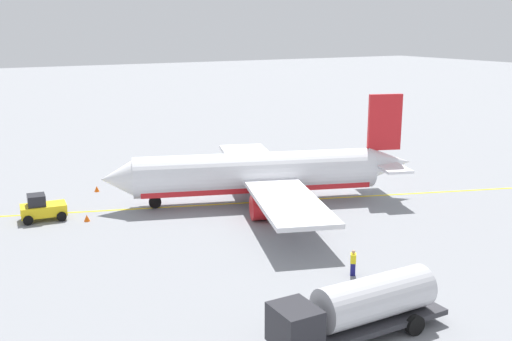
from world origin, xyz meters
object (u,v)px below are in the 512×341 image
pushback_tug (42,208)px  refueling_worker (353,263)px  safety_cone_nose (97,189)px  airplane (261,174)px  safety_cone_wingtip (87,218)px  fuel_tanker (359,307)px

pushback_tug → refueling_worker: (-15.42, 21.71, -0.19)m
refueling_worker → safety_cone_nose: refueling_worker is taller
airplane → pushback_tug: bearing=-13.5°
airplane → safety_cone_wingtip: airplane is taller
fuel_tanker → safety_cone_wingtip: bearing=-73.9°
airplane → pushback_tug: airplane is taller
refueling_worker → safety_cone_wingtip: 23.06m
pushback_tug → refueling_worker: size_ratio=2.21×
pushback_tug → safety_cone_wingtip: pushback_tug is taller
fuel_tanker → pushback_tug: fuel_tanker is taller
airplane → fuel_tanker: (7.83, 23.81, -0.92)m
refueling_worker → fuel_tanker: bearing=53.7°
refueling_worker → airplane: bearing=-99.9°
airplane → refueling_worker: (3.02, 17.28, -1.81)m
safety_cone_nose → fuel_tanker: bearing=97.2°
refueling_worker → safety_cone_wingtip: bearing=-57.7°
safety_cone_wingtip → refueling_worker: bearing=122.3°
refueling_worker → safety_cone_nose: (9.18, -28.21, -0.54)m
fuel_tanker → pushback_tug: (10.61, -28.25, -0.71)m
pushback_tug → fuel_tanker: bearing=110.6°
pushback_tug → airplane: bearing=166.5°
safety_cone_nose → refueling_worker: bearing=108.0°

